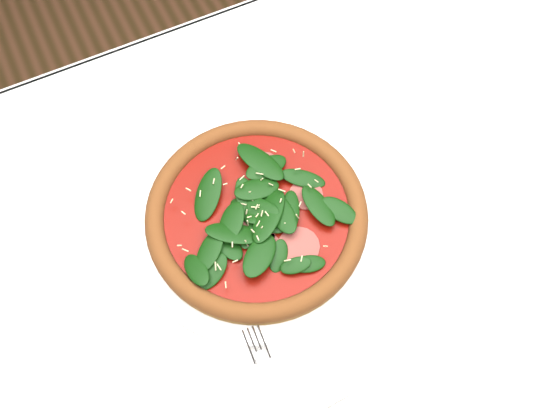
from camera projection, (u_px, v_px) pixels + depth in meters
name	position (u px, v px, depth m)	size (l,w,h in m)	color
ground	(290.00, 353.00, 1.49)	(6.00, 6.00, 0.00)	brown
dining_table	(302.00, 253.00, 0.90)	(1.21, 0.81, 0.75)	white
plate	(257.00, 219.00, 0.81)	(0.34, 0.34, 0.01)	white
pizza	(257.00, 213.00, 0.79)	(0.39, 0.39, 0.04)	olive
napkin	(277.00, 399.00, 0.71)	(0.15, 0.07, 0.01)	white
fork	(269.00, 376.00, 0.71)	(0.03, 0.15, 0.00)	silver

